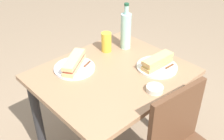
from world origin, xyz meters
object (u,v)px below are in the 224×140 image
knife_far (84,67)px  olive_bowl (155,89)px  baguette_sandwich_far (74,63)px  baguette_sandwich_near (158,61)px  plate_far (75,68)px  plate_near (157,67)px  dining_table (112,91)px  water_bottle (126,30)px  knife_near (165,69)px  beer_glass (106,42)px

knife_far → olive_bowl: 0.47m
olive_bowl → baguette_sandwich_far: bearing=-68.1°
baguette_sandwich_near → plate_far: (0.39, -0.35, -0.04)m
plate_near → knife_far: size_ratio=1.51×
dining_table → water_bottle: (-0.29, -0.17, 0.28)m
baguette_sandwich_far → olive_bowl: (-0.20, 0.49, -0.03)m
baguette_sandwich_near → knife_near: 0.07m
plate_far → baguette_sandwich_far: size_ratio=1.05×
baguette_sandwich_near → beer_glass: beer_glass is taller
knife_far → olive_bowl: (-0.15, 0.45, -0.00)m
dining_table → beer_glass: beer_glass is taller
baguette_sandwich_near → beer_glass: (0.09, -0.38, 0.02)m
baguette_sandwich_far → water_bottle: water_bottle is taller
baguette_sandwich_far → baguette_sandwich_near: bearing=138.5°
dining_table → water_bottle: water_bottle is taller
knife_near → olive_bowl: bearing=22.6°
baguette_sandwich_near → olive_bowl: bearing=36.3°
baguette_sandwich_near → plate_far: baguette_sandwich_near is taller
plate_near → baguette_sandwich_near: 0.04m
plate_far → beer_glass: 0.31m
baguette_sandwich_near → water_bottle: bearing=-97.6°
plate_near → water_bottle: bearing=-97.6°
plate_near → knife_near: knife_near is taller
knife_near → plate_far: bearing=-45.2°
baguette_sandwich_near → knife_far: baguette_sandwich_near is taller
baguette_sandwich_near → baguette_sandwich_far: bearing=-41.5°
plate_far → beer_glass: bearing=-173.1°
dining_table → knife_far: knife_far is taller
plate_near → baguette_sandwich_far: bearing=-41.5°
beer_glass → plate_near: bearing=102.9°
knife_near → olive_bowl: (0.20, 0.08, -0.00)m
beer_glass → water_bottle: bearing=156.7°
olive_bowl → plate_near: bearing=-143.7°
plate_near → beer_glass: 0.40m
knife_near → knife_far: (0.36, -0.36, 0.00)m
baguette_sandwich_near → plate_far: 0.52m
knife_near → beer_glass: bearing=-77.6°
plate_near → baguette_sandwich_near: bearing=180.0°
plate_far → baguette_sandwich_far: bearing=0.0°
dining_table → knife_near: (-0.26, 0.21, 0.16)m
dining_table → baguette_sandwich_near: size_ratio=3.97×
plate_near → baguette_sandwich_far: size_ratio=1.05×
plate_near → plate_far: bearing=-41.5°
water_bottle → beer_glass: bearing=-23.3°
baguette_sandwich_near → baguette_sandwich_far: size_ratio=0.93×
baguette_sandwich_near → knife_far: 0.46m
dining_table → baguette_sandwich_near: baguette_sandwich_near is taller
plate_near → beer_glass: size_ratio=1.87×
beer_glass → olive_bowl: beer_glass is taller
plate_far → plate_near: bearing=138.5°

